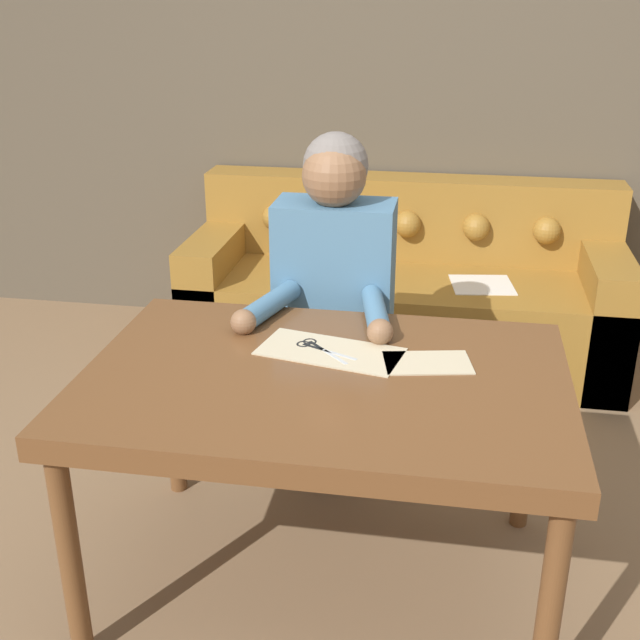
{
  "coord_description": "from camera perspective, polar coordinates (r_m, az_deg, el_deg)",
  "views": [
    {
      "loc": [
        0.21,
        -1.96,
        1.72
      ],
      "look_at": [
        -0.15,
        0.14,
        0.82
      ],
      "focal_mm": 45.0,
      "sensor_mm": 36.0,
      "label": 1
    }
  ],
  "objects": [
    {
      "name": "ground_plane",
      "position": [
        2.62,
        2.96,
        -18.3
      ],
      "size": [
        16.0,
        16.0,
        0.0
      ],
      "primitive_type": "plane",
      "color": "#846647"
    },
    {
      "name": "wall_back",
      "position": [
        4.1,
        7.14,
        16.77
      ],
      "size": [
        8.0,
        0.06,
        2.6
      ],
      "color": "brown",
      "rests_on": "ground_plane"
    },
    {
      "name": "dining_table",
      "position": [
        2.26,
        0.34,
        -5.4
      ],
      "size": [
        1.34,
        0.92,
        0.72
      ],
      "color": "brown",
      "rests_on": "ground_plane"
    },
    {
      "name": "couch",
      "position": [
        3.95,
        5.93,
        1.74
      ],
      "size": [
        2.05,
        0.79,
        0.84
      ],
      "color": "olive",
      "rests_on": "ground_plane"
    },
    {
      "name": "person",
      "position": [
        2.84,
        0.98,
        0.81
      ],
      "size": [
        0.5,
        0.6,
        1.27
      ],
      "color": "#33281E",
      "rests_on": "ground_plane"
    },
    {
      "name": "pattern_paper_main",
      "position": [
        2.35,
        0.73,
        -2.25
      ],
      "size": [
        0.45,
        0.28,
        0.0
      ],
      "color": "beige",
      "rests_on": "dining_table"
    },
    {
      "name": "pattern_paper_offcut",
      "position": [
        2.3,
        7.66,
        -3.03
      ],
      "size": [
        0.27,
        0.2,
        0.0
      ],
      "color": "beige",
      "rests_on": "dining_table"
    },
    {
      "name": "scissors",
      "position": [
        2.37,
        -0.23,
        -1.98
      ],
      "size": [
        0.19,
        0.16,
        0.01
      ],
      "color": "silver",
      "rests_on": "dining_table"
    }
  ]
}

